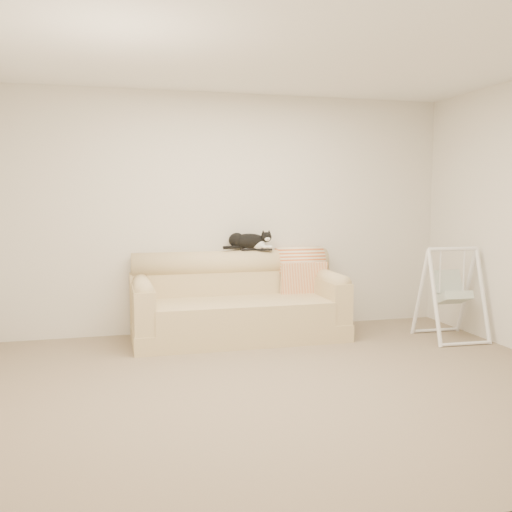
{
  "coord_description": "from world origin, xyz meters",
  "views": [
    {
      "loc": [
        -1.29,
        -4.18,
        1.49
      ],
      "look_at": [
        0.12,
        1.27,
        0.9
      ],
      "focal_mm": 40.0,
      "sensor_mm": 36.0,
      "label": 1
    }
  ],
  "objects_px": {
    "baby_swing": "(451,293)",
    "remote_a": "(249,249)",
    "tuxedo_cat": "(249,241)",
    "sofa": "(237,304)",
    "remote_b": "(265,249)"
  },
  "relations": [
    {
      "from": "tuxedo_cat",
      "to": "remote_b",
      "type": "bearing_deg",
      "value": -18.87
    },
    {
      "from": "remote_a",
      "to": "remote_b",
      "type": "bearing_deg",
      "value": -17.13
    },
    {
      "from": "remote_a",
      "to": "tuxedo_cat",
      "type": "xyz_separation_m",
      "value": [
        0.0,
        0.0,
        0.09
      ]
    },
    {
      "from": "tuxedo_cat",
      "to": "baby_swing",
      "type": "height_order",
      "value": "tuxedo_cat"
    },
    {
      "from": "baby_swing",
      "to": "remote_a",
      "type": "bearing_deg",
      "value": 156.07
    },
    {
      "from": "sofa",
      "to": "tuxedo_cat",
      "type": "xyz_separation_m",
      "value": [
        0.19,
        0.25,
        0.65
      ]
    },
    {
      "from": "remote_b",
      "to": "baby_swing",
      "type": "relative_size",
      "value": 0.18
    },
    {
      "from": "remote_a",
      "to": "baby_swing",
      "type": "distance_m",
      "value": 2.19
    },
    {
      "from": "sofa",
      "to": "tuxedo_cat",
      "type": "height_order",
      "value": "tuxedo_cat"
    },
    {
      "from": "sofa",
      "to": "baby_swing",
      "type": "xyz_separation_m",
      "value": [
        2.14,
        -0.62,
        0.13
      ]
    },
    {
      "from": "remote_a",
      "to": "remote_b",
      "type": "height_order",
      "value": "remote_a"
    },
    {
      "from": "remote_b",
      "to": "tuxedo_cat",
      "type": "distance_m",
      "value": 0.2
    },
    {
      "from": "sofa",
      "to": "remote_b",
      "type": "relative_size",
      "value": 12.45
    },
    {
      "from": "remote_a",
      "to": "sofa",
      "type": "bearing_deg",
      "value": -126.59
    },
    {
      "from": "sofa",
      "to": "remote_b",
      "type": "distance_m",
      "value": 0.69
    }
  ]
}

